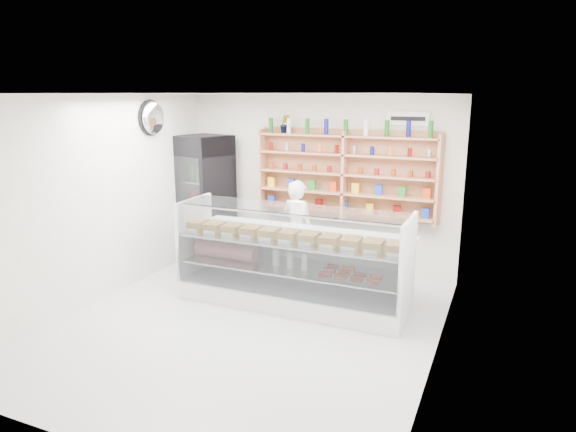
% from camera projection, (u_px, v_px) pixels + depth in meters
% --- Properties ---
extents(room, '(5.00, 5.00, 5.00)m').
position_uv_depth(room, '(244.00, 216.00, 6.05)').
color(room, silver).
rests_on(room, ground).
extents(display_counter, '(3.12, 0.93, 1.36)m').
position_uv_depth(display_counter, '(292.00, 278.00, 6.95)').
color(display_counter, white).
rests_on(display_counter, floor).
extents(shop_worker, '(0.64, 0.51, 1.55)m').
position_uv_depth(shop_worker, '(297.00, 230.00, 7.83)').
color(shop_worker, white).
rests_on(shop_worker, floor).
extents(drinks_cooler, '(0.95, 0.93, 2.14)m').
position_uv_depth(drinks_cooler, '(205.00, 199.00, 8.65)').
color(drinks_cooler, black).
rests_on(drinks_cooler, floor).
extents(wall_shelving, '(2.84, 0.28, 1.33)m').
position_uv_depth(wall_shelving, '(345.00, 174.00, 7.90)').
color(wall_shelving, tan).
rests_on(wall_shelving, back_wall).
extents(potted_plant, '(0.19, 0.16, 0.29)m').
position_uv_depth(potted_plant, '(285.00, 124.00, 8.12)').
color(potted_plant, '#1E6626').
rests_on(potted_plant, wall_shelving).
extents(security_mirror, '(0.15, 0.50, 0.50)m').
position_uv_depth(security_mirror, '(153.00, 118.00, 7.72)').
color(security_mirror, silver).
rests_on(security_mirror, left_wall).
extents(wall_sign, '(0.62, 0.03, 0.20)m').
position_uv_depth(wall_sign, '(408.00, 119.00, 7.47)').
color(wall_sign, white).
rests_on(wall_sign, back_wall).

